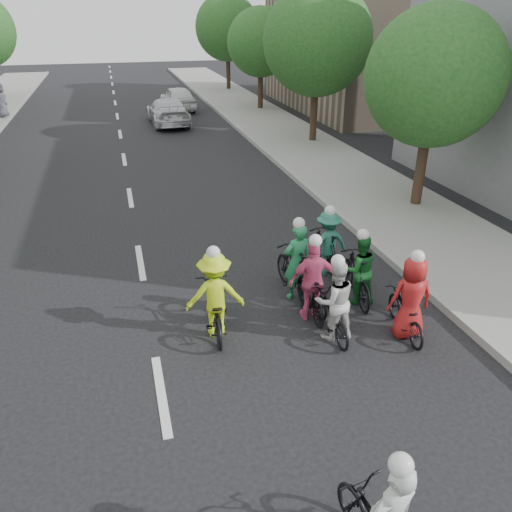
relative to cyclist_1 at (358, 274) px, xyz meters
name	(u,v)px	position (x,y,z in m)	size (l,w,h in m)	color
ground	(161,394)	(-4.42, -1.88, -0.65)	(120.00, 120.00, 0.00)	black
sidewalk_right	(347,177)	(3.58, 8.12, -0.58)	(4.00, 80.00, 0.15)	gray
curb_right	(298,180)	(1.63, 8.12, -0.56)	(0.18, 80.00, 0.18)	#999993
bldg_se	(374,40)	(11.58, 22.12, 3.35)	(10.00, 14.00, 8.00)	gray
tree_r_0	(434,78)	(4.38, 4.72, 3.31)	(4.00, 4.00, 5.97)	black
tree_r_1	(317,40)	(4.38, 13.72, 3.87)	(4.80, 4.80, 6.93)	black
tree_r_2	(260,42)	(4.38, 22.72, 3.31)	(4.00, 4.00, 5.97)	black
tree_r_3	(227,28)	(4.38, 31.72, 3.87)	(4.80, 4.80, 6.93)	black
cyclist_1	(358,274)	(0.00, 0.00, 0.00)	(0.83, 1.86, 1.71)	black
cyclist_2	(215,302)	(-3.18, -0.37, 0.04)	(1.18, 1.89, 1.89)	black
cyclist_3	(312,287)	(-1.18, -0.34, 0.04)	(1.01, 1.53, 1.87)	black
cyclist_4	(408,306)	(0.36, -1.42, -0.01)	(0.89, 1.66, 1.84)	black
cyclist_5	(296,268)	(-1.20, 0.56, 0.01)	(0.73, 1.93, 1.88)	black
cyclist_6	(333,307)	(-1.04, -1.07, -0.02)	(0.80, 1.62, 1.76)	black
cyclist_7	(327,247)	(-0.14, 1.37, 0.02)	(1.09, 1.80, 1.73)	black
follow_car_lead	(168,111)	(-1.72, 19.92, 0.05)	(1.97, 4.85, 1.41)	silver
follow_car_trail	(178,98)	(-0.60, 24.29, 0.07)	(1.71, 4.25, 1.45)	white
spectator_2	(1,100)	(-10.72, 23.85, 0.44)	(0.92, 0.60, 1.89)	#4E4D5A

